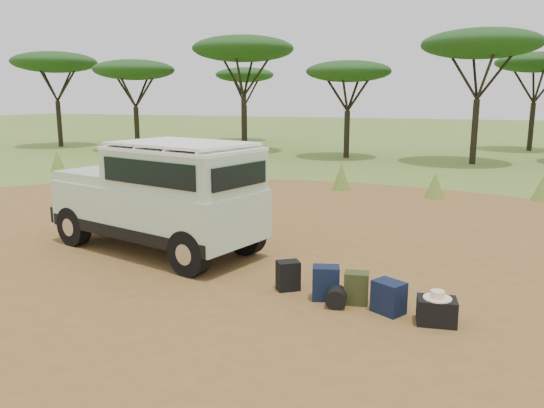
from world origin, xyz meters
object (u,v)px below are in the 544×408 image
(walking_staff, at_px, (95,199))
(backpack_olive, at_px, (356,288))
(hard_case, at_px, (437,311))
(duffel_navy, at_px, (389,297))
(safari_vehicle, at_px, (161,199))
(backpack_black, at_px, (288,276))
(backpack_navy, at_px, (326,283))

(walking_staff, distance_m, backpack_olive, 6.96)
(hard_case, bearing_deg, walking_staff, 152.67)
(duffel_navy, bearing_deg, safari_vehicle, -169.01)
(backpack_olive, distance_m, duffel_navy, 0.53)
(backpack_olive, xyz_separation_m, hard_case, (1.17, -0.32, -0.06))
(backpack_black, bearing_deg, hard_case, -48.64)
(walking_staff, height_order, backpack_olive, walking_staff)
(walking_staff, height_order, hard_case, walking_staff)
(safari_vehicle, bearing_deg, duffel_navy, -3.43)
(safari_vehicle, xyz_separation_m, hard_case, (5.37, -1.70, -0.88))
(backpack_navy, distance_m, hard_case, 1.67)
(backpack_black, bearing_deg, backpack_olive, -45.48)
(walking_staff, relative_size, hard_case, 3.00)
(safari_vehicle, bearing_deg, backpack_black, -6.37)
(walking_staff, bearing_deg, backpack_black, -90.11)
(safari_vehicle, relative_size, backpack_olive, 9.82)
(backpack_navy, distance_m, backpack_olive, 0.47)
(backpack_black, bearing_deg, safari_vehicle, 122.68)
(backpack_black, distance_m, backpack_olive, 1.15)
(walking_staff, xyz_separation_m, backpack_navy, (6.09, -2.28, -0.48))
(safari_vehicle, distance_m, backpack_olive, 4.49)
(safari_vehicle, xyz_separation_m, backpack_navy, (3.73, -1.37, -0.80))
(backpack_olive, relative_size, duffel_navy, 1.04)
(backpack_black, height_order, hard_case, backpack_black)
(walking_staff, bearing_deg, backpack_navy, -89.50)
(backpack_black, height_order, backpack_olive, backpack_olive)
(safari_vehicle, relative_size, walking_staff, 3.10)
(walking_staff, height_order, backpack_navy, walking_staff)
(backpack_olive, height_order, hard_case, backpack_olive)
(backpack_olive, xyz_separation_m, duffel_navy, (0.50, -0.18, -0.01))
(safari_vehicle, xyz_separation_m, backpack_olive, (4.20, -1.37, -0.82))
(backpack_olive, bearing_deg, backpack_navy, 170.50)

